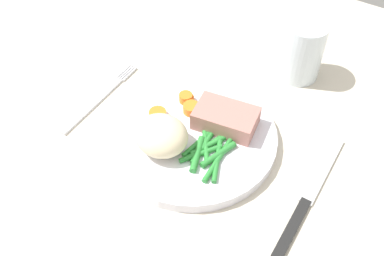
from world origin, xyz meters
TOP-DOWN VIEW (x-y plane):
  - dining_table at (0.00, 0.00)cm, footprint 120.00×90.00cm
  - dinner_plate at (1.23, -0.68)cm, footprint 23.04×23.04cm
  - meat_portion at (4.34, 2.95)cm, footprint 9.00×6.35cm
  - mashed_potatoes at (-0.85, -4.83)cm, footprint 7.10×6.45cm
  - carrot_slices at (-2.55, 2.33)cm, footprint 5.85×6.82cm
  - green_beans at (4.77, -2.40)cm, footprint 6.32×9.51cm
  - fork at (-14.73, -0.94)cm, footprint 1.44×16.60cm
  - knife at (18.33, -0.97)cm, footprint 1.70×20.50cm
  - water_glass at (8.11, 19.73)cm, footprint 6.41×6.41cm

SIDE VIEW (x-z plane):
  - dining_table at x=0.00cm, z-range 0.00..2.00cm
  - knife at x=18.33cm, z-range 1.88..2.52cm
  - fork at x=-14.73cm, z-range 2.00..2.40cm
  - dinner_plate at x=1.23cm, z-range 2.00..3.60cm
  - green_beans at x=4.77cm, z-range 3.51..4.41cm
  - carrot_slices at x=-2.55cm, z-range 3.51..4.80cm
  - meat_portion at x=4.34cm, z-range 3.60..6.32cm
  - mashed_potatoes at x=-0.85cm, z-range 3.60..8.20cm
  - water_glass at x=8.11cm, z-range 1.41..10.74cm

